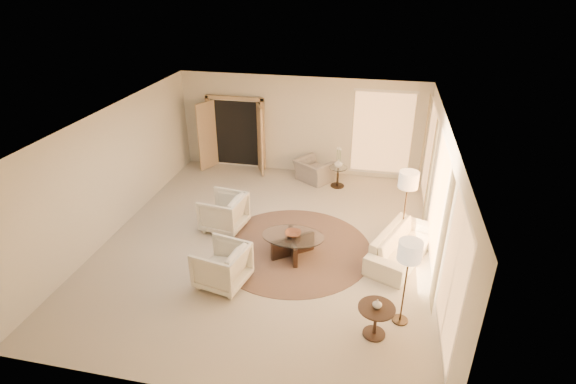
% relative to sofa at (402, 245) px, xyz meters
% --- Properties ---
extents(room, '(7.04, 8.04, 2.83)m').
position_rel_sofa_xyz_m(room, '(-2.90, -0.04, 1.09)').
color(room, beige).
rests_on(room, ground).
extents(windows_right, '(0.10, 6.40, 2.40)m').
position_rel_sofa_xyz_m(windows_right, '(0.55, 0.06, 1.05)').
color(windows_right, '#FCB265').
rests_on(windows_right, room).
extents(window_back_corner, '(1.70, 0.10, 2.40)m').
position_rel_sofa_xyz_m(window_back_corner, '(-0.60, 3.91, 1.05)').
color(window_back_corner, '#FCB265').
rests_on(window_back_corner, room).
extents(curtains_right, '(0.06, 5.20, 2.60)m').
position_rel_sofa_xyz_m(curtains_right, '(0.50, 0.96, 1.00)').
color(curtains_right, tan).
rests_on(curtains_right, room).
extents(french_doors, '(1.95, 0.66, 2.16)m').
position_rel_sofa_xyz_m(french_doors, '(-4.80, 3.78, 0.76)').
color(french_doors, tan).
rests_on(french_doors, room).
extents(area_rug, '(3.50, 3.50, 0.01)m').
position_rel_sofa_xyz_m(area_rug, '(-2.28, -0.15, -0.30)').
color(area_rug, '#3D281F').
rests_on(area_rug, room).
extents(sofa, '(1.55, 2.23, 0.61)m').
position_rel_sofa_xyz_m(sofa, '(0.00, 0.00, 0.00)').
color(sofa, silver).
rests_on(sofa, room).
extents(armchair_left, '(0.97, 1.02, 0.93)m').
position_rel_sofa_xyz_m(armchair_left, '(-4.01, 0.36, 0.16)').
color(armchair_left, silver).
rests_on(armchair_left, room).
extents(armchair_right, '(0.99, 1.03, 0.91)m').
position_rel_sofa_xyz_m(armchair_right, '(-3.37, -1.59, 0.15)').
color(armchair_right, silver).
rests_on(armchair_right, room).
extents(accent_chair, '(1.13, 1.04, 0.83)m').
position_rel_sofa_xyz_m(accent_chair, '(-2.39, 3.36, 0.11)').
color(accent_chair, gray).
rests_on(accent_chair, room).
extents(coffee_table, '(1.64, 1.64, 0.48)m').
position_rel_sofa_xyz_m(coffee_table, '(-2.24, -0.38, -0.00)').
color(coffee_table, black).
rests_on(coffee_table, room).
extents(end_table, '(0.61, 0.61, 0.57)m').
position_rel_sofa_xyz_m(end_table, '(-0.47, -2.35, 0.09)').
color(end_table, black).
rests_on(end_table, room).
extents(side_table, '(0.49, 0.49, 0.57)m').
position_rel_sofa_xyz_m(side_table, '(-1.68, 3.12, 0.04)').
color(side_table, '#2C2319').
rests_on(side_table, room).
extents(floor_lamp_near, '(0.41, 0.41, 1.70)m').
position_rel_sofa_xyz_m(floor_lamp_near, '(0.00, 0.59, 1.15)').
color(floor_lamp_near, '#2C2319').
rests_on(floor_lamp_near, room).
extents(floor_lamp_far, '(0.39, 0.39, 1.61)m').
position_rel_sofa_xyz_m(floor_lamp_far, '(-0.04, -1.94, 1.07)').
color(floor_lamp_far, '#2C2319').
rests_on(floor_lamp_far, room).
extents(bowl, '(0.36, 0.36, 0.08)m').
position_rel_sofa_xyz_m(bowl, '(-2.24, -0.38, 0.22)').
color(bowl, brown).
rests_on(bowl, coffee_table).
extents(end_vase, '(0.19, 0.19, 0.16)m').
position_rel_sofa_xyz_m(end_vase, '(-0.47, -2.35, 0.34)').
color(end_vase, silver).
rests_on(end_vase, end_table).
extents(side_vase, '(0.29, 0.29, 0.23)m').
position_rel_sofa_xyz_m(side_vase, '(-1.68, 3.12, 0.38)').
color(side_vase, silver).
rests_on(side_vase, side_table).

